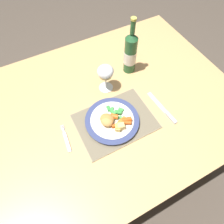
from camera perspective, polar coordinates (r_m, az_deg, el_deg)
ground_plane at (r=1.62m, az=-1.99°, el=-13.14°), size 6.00×6.00×0.00m
dining_table at (r=1.02m, az=-3.07°, el=-0.99°), size 1.34×0.96×0.74m
placemat at (r=0.90m, az=0.89°, el=-2.67°), size 0.34×0.25×0.01m
dinner_plate at (r=0.89m, az=0.04°, el=-2.43°), size 0.24×0.24×0.02m
breaded_croquettes at (r=0.86m, az=-1.44°, el=-2.29°), size 0.08×0.08×0.04m
green_beans_pile at (r=0.89m, az=1.12°, el=-0.07°), size 0.07×0.10×0.02m
glazed_carrots at (r=0.86m, az=2.51°, el=-2.69°), size 0.10×0.09×0.02m
fork at (r=0.88m, az=-12.87°, el=-7.81°), size 0.03×0.14×0.01m
table_knife at (r=0.96m, az=14.67°, el=0.53°), size 0.03×0.20×0.01m
wine_glass at (r=0.93m, az=-1.87°, el=11.15°), size 0.08×0.08×0.15m
bottle at (r=1.02m, az=5.26°, el=16.37°), size 0.06×0.06×0.30m
roast_potatoes at (r=0.85m, az=2.13°, el=-4.36°), size 0.05×0.04×0.03m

